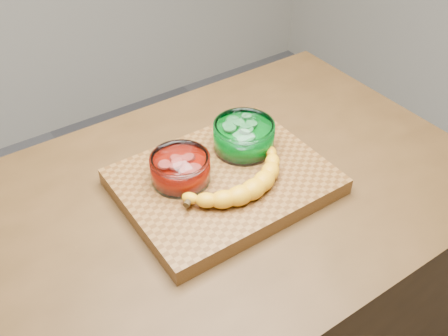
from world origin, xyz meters
TOP-DOWN VIEW (x-y plane):
  - counter at (0.00, 0.00)m, footprint 1.20×0.80m
  - cutting_board at (0.00, 0.00)m, footprint 0.45×0.35m
  - bowl_red at (-0.09, 0.04)m, footprint 0.13×0.13m
  - bowl_green at (0.09, 0.06)m, footprint 0.14×0.14m
  - banana at (0.00, -0.05)m, footprint 0.30×0.14m

SIDE VIEW (x-z plane):
  - counter at x=0.00m, z-range 0.00..0.90m
  - cutting_board at x=0.00m, z-range 0.90..0.94m
  - banana at x=0.00m, z-range 0.94..0.98m
  - bowl_red at x=-0.09m, z-range 0.94..1.00m
  - bowl_green at x=0.09m, z-range 0.94..1.01m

